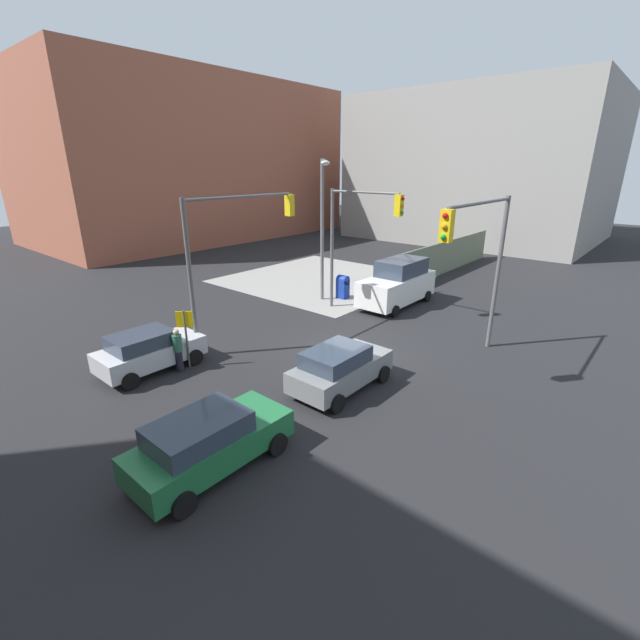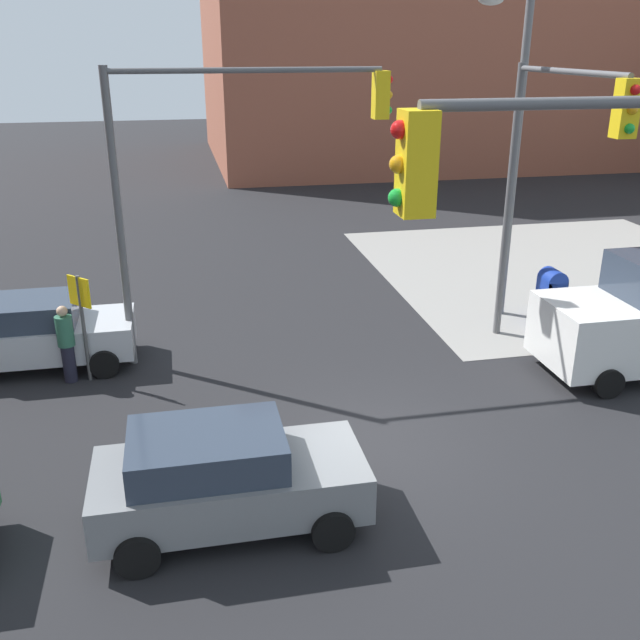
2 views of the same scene
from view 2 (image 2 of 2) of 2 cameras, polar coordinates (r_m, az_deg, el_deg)
ground_plane at (r=13.46m, az=4.32°, el=-9.70°), size 120.00×120.00×0.00m
sidewalk_corner at (r=24.52m, az=19.09°, el=3.79°), size 12.00×12.00×0.01m
building_warehouse_north at (r=48.78m, az=11.80°, el=22.31°), size 32.00×18.00×16.09m
traffic_signal_nw_corner at (r=15.76m, az=-7.51°, el=12.95°), size 6.11×0.36×6.50m
traffic_signal_ne_corner at (r=16.12m, az=17.84°, el=11.94°), size 0.36×4.41×6.50m
street_lamp_corner at (r=18.65m, az=15.09°, el=13.82°), size 2.11×1.94×8.00m
warning_sign_two_way at (r=15.88m, az=-18.54°, el=0.76°), size 0.48×0.48×2.40m
mailbox_blue at (r=19.64m, az=18.00°, el=2.01°), size 0.56×0.64×1.43m
sedan_silver at (r=17.23m, az=-21.57°, el=-0.88°), size 3.98×2.02×1.62m
coupe_gray at (r=11.04m, az=-7.62°, el=-12.32°), size 4.06×2.02×1.62m
pedestrian_crossing at (r=16.22m, az=-19.63°, el=-1.72°), size 0.36×0.36×1.75m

